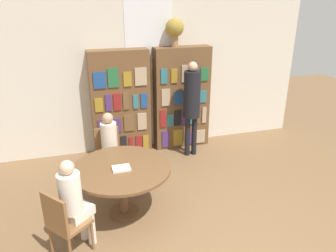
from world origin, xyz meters
name	(u,v)px	position (x,y,z in m)	size (l,w,h in m)	color
wall_back	(149,74)	(0.00, 3.59, 1.51)	(6.40, 0.07, 3.00)	beige
bookshelf_left	(121,104)	(-0.61, 3.40, 1.01)	(1.10, 0.34, 2.03)	brown
bookshelf_right	(182,98)	(0.61, 3.40, 1.01)	(1.10, 0.34, 2.03)	brown
flower_vase	(175,29)	(0.46, 3.40, 2.35)	(0.34, 0.34, 0.52)	#997047
reading_table	(122,174)	(-0.92, 1.41, 0.65)	(1.36, 1.36, 0.75)	brown
chair_near_camera	(64,222)	(-1.70, 0.75, 0.51)	(0.56, 0.56, 0.90)	brown
chair_left_side	(109,152)	(-0.99, 2.42, 0.51)	(0.43, 0.43, 0.90)	brown
seated_reader_left	(110,146)	(-0.97, 2.24, 0.70)	(0.28, 0.38, 1.24)	beige
seated_reader_right	(74,200)	(-1.56, 0.87, 0.70)	(0.41, 0.41, 1.24)	silver
librarian_standing	(192,99)	(0.64, 2.90, 1.13)	(0.31, 0.58, 1.83)	black
open_book_on_table	(121,168)	(-0.93, 1.34, 0.77)	(0.24, 0.18, 0.03)	silver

